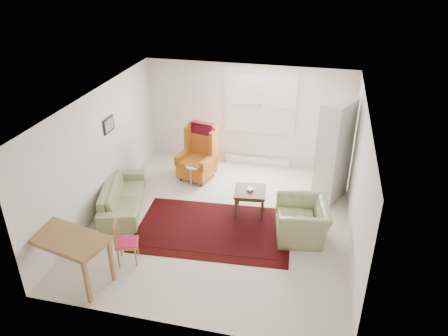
% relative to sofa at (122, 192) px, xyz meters
% --- Properties ---
extents(room, '(5.04, 5.54, 2.51)m').
position_rel_sofa_xyz_m(room, '(2.12, 0.20, 0.86)').
color(room, beige).
rests_on(room, ground).
extents(rug, '(3.09, 2.11, 0.03)m').
position_rel_sofa_xyz_m(rug, '(2.04, -0.34, -0.38)').
color(rug, black).
rests_on(rug, ground).
extents(sofa, '(1.30, 2.09, 0.79)m').
position_rel_sofa_xyz_m(sofa, '(0.00, 0.00, 0.00)').
color(sofa, '#899060').
rests_on(sofa, ground).
extents(armchair, '(1.11, 1.22, 0.84)m').
position_rel_sofa_xyz_m(armchair, '(3.71, -0.12, 0.02)').
color(armchair, '#899060').
rests_on(armchair, ground).
extents(wingback_chair, '(0.92, 0.95, 1.30)m').
position_rel_sofa_xyz_m(wingback_chair, '(1.14, 1.59, 0.26)').
color(wingback_chair, '#B7631C').
rests_on(wingback_chair, ground).
extents(coffee_table, '(0.70, 0.70, 0.52)m').
position_rel_sofa_xyz_m(coffee_table, '(2.60, 0.46, -0.14)').
color(coffee_table, '#432B14').
rests_on(coffee_table, ground).
extents(stool, '(0.46, 0.46, 0.49)m').
position_rel_sofa_xyz_m(stool, '(1.14, 1.31, -0.15)').
color(stool, white).
rests_on(stool, ground).
extents(cabinet, '(0.78, 0.98, 2.18)m').
position_rel_sofa_xyz_m(cabinet, '(4.20, 1.47, 0.70)').
color(cabinet, white).
rests_on(cabinet, ground).
extents(desk, '(1.48, 0.97, 0.86)m').
position_rel_sofa_xyz_m(desk, '(0.11, -2.22, 0.04)').
color(desk, olive).
rests_on(desk, ground).
extents(desk_chair, '(0.46, 0.46, 0.83)m').
position_rel_sofa_xyz_m(desk_chair, '(0.83, -1.58, 0.02)').
color(desk_chair, olive).
rests_on(desk_chair, ground).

